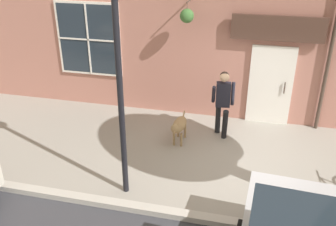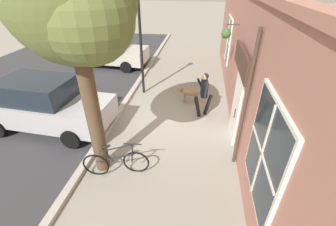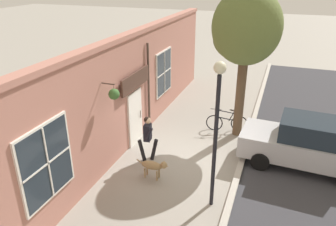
% 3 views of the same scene
% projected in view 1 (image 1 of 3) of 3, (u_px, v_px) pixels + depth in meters
% --- Properties ---
extents(ground_plane, '(90.00, 90.00, 0.00)m').
position_uv_depth(ground_plane, '(244.00, 164.00, 8.28)').
color(ground_plane, gray).
extents(storefront_facade, '(0.95, 18.00, 4.23)m').
position_uv_depth(storefront_facade, '(256.00, 42.00, 9.37)').
color(storefront_facade, '#B27566').
rests_on(storefront_facade, ground_plane).
extents(pedestrian_walking, '(0.69, 0.55, 1.69)m').
position_uv_depth(pedestrian_walking, '(223.00, 98.00, 8.98)').
color(pedestrian_walking, black).
rests_on(pedestrian_walking, ground_plane).
extents(dog_on_leash, '(1.12, 0.32, 0.71)m').
position_uv_depth(dog_on_leash, '(179.00, 126.00, 8.89)').
color(dog_on_leash, '#997A51').
rests_on(dog_on_leash, ground_plane).
extents(street_lamp, '(0.32, 0.32, 4.25)m').
position_uv_depth(street_lamp, '(118.00, 53.00, 6.19)').
color(street_lamp, black).
rests_on(street_lamp, ground_plane).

